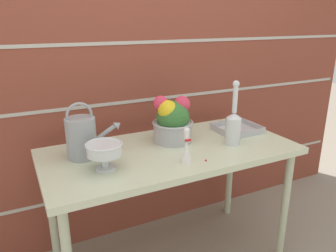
{
  "coord_description": "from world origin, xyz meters",
  "views": [
    {
      "loc": [
        -0.76,
        -1.48,
        1.42
      ],
      "look_at": [
        0.0,
        0.03,
        0.86
      ],
      "focal_mm": 35.0,
      "sensor_mm": 36.0,
      "label": 1
    }
  ],
  "objects_px": {
    "glass_decanter": "(233,125)",
    "flower_planter": "(172,121)",
    "wire_tray": "(237,130)",
    "watering_can": "(82,137)",
    "figurine_vase": "(186,148)",
    "crystal_pedestal_bowl": "(104,151)"
  },
  "relations": [
    {
      "from": "watering_can",
      "to": "figurine_vase",
      "type": "xyz_separation_m",
      "value": [
        0.44,
        -0.29,
        -0.04
      ]
    },
    {
      "from": "watering_can",
      "to": "wire_tray",
      "type": "xyz_separation_m",
      "value": [
        0.96,
        -0.03,
        -0.1
      ]
    },
    {
      "from": "figurine_vase",
      "to": "wire_tray",
      "type": "distance_m",
      "value": 0.58
    },
    {
      "from": "glass_decanter",
      "to": "figurine_vase",
      "type": "distance_m",
      "value": 0.37
    },
    {
      "from": "glass_decanter",
      "to": "wire_tray",
      "type": "distance_m",
      "value": 0.25
    },
    {
      "from": "watering_can",
      "to": "flower_planter",
      "type": "bearing_deg",
      "value": 0.36
    },
    {
      "from": "figurine_vase",
      "to": "wire_tray",
      "type": "relative_size",
      "value": 0.69
    },
    {
      "from": "watering_can",
      "to": "wire_tray",
      "type": "height_order",
      "value": "watering_can"
    },
    {
      "from": "glass_decanter",
      "to": "wire_tray",
      "type": "height_order",
      "value": "glass_decanter"
    },
    {
      "from": "flower_planter",
      "to": "figurine_vase",
      "type": "xyz_separation_m",
      "value": [
        -0.07,
        -0.29,
        -0.05
      ]
    },
    {
      "from": "glass_decanter",
      "to": "figurine_vase",
      "type": "xyz_separation_m",
      "value": [
        -0.35,
        -0.1,
        -0.04
      ]
    },
    {
      "from": "crystal_pedestal_bowl",
      "to": "wire_tray",
      "type": "relative_size",
      "value": 0.67
    },
    {
      "from": "crystal_pedestal_bowl",
      "to": "flower_planter",
      "type": "xyz_separation_m",
      "value": [
        0.45,
        0.19,
        0.03
      ]
    },
    {
      "from": "glass_decanter",
      "to": "wire_tray",
      "type": "relative_size",
      "value": 1.39
    },
    {
      "from": "figurine_vase",
      "to": "wire_tray",
      "type": "height_order",
      "value": "figurine_vase"
    },
    {
      "from": "flower_planter",
      "to": "wire_tray",
      "type": "distance_m",
      "value": 0.46
    },
    {
      "from": "watering_can",
      "to": "glass_decanter",
      "type": "relative_size",
      "value": 0.81
    },
    {
      "from": "wire_tray",
      "to": "watering_can",
      "type": "bearing_deg",
      "value": 178.45
    },
    {
      "from": "glass_decanter",
      "to": "flower_planter",
      "type": "bearing_deg",
      "value": 145.38
    },
    {
      "from": "flower_planter",
      "to": "figurine_vase",
      "type": "height_order",
      "value": "flower_planter"
    },
    {
      "from": "flower_planter",
      "to": "wire_tray",
      "type": "bearing_deg",
      "value": -3.74
    },
    {
      "from": "crystal_pedestal_bowl",
      "to": "glass_decanter",
      "type": "xyz_separation_m",
      "value": [
        0.74,
        -0.0,
        0.02
      ]
    }
  ]
}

